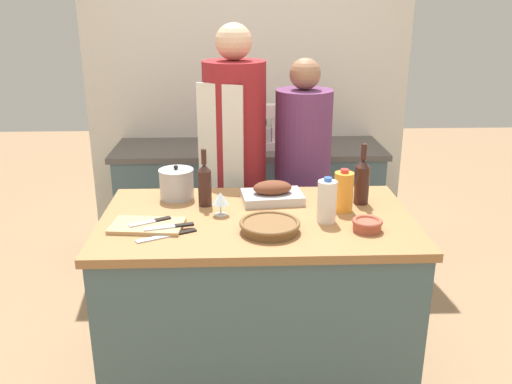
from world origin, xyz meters
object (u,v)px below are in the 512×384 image
(wine_glass_left, at_px, (220,199))
(person_cook_guest, at_px, (302,175))
(wine_bottle_dark, at_px, (205,184))
(condiment_bottle_short, at_px, (263,131))
(knife_paring, at_px, (152,221))
(stand_mixer, at_px, (267,131))
(mixing_bowl, at_px, (367,224))
(wine_bottle_green, at_px, (362,180))
(knife_chef, at_px, (169,235))
(condiment_bottle_tall, at_px, (293,135))
(person_cook_aproned, at_px, (235,161))
(stock_pot, at_px, (177,184))
(juice_jug, at_px, (344,191))
(cutting_board, at_px, (147,226))
(milk_jug, at_px, (327,201))
(roasting_pan, at_px, (272,194))
(knife_bread, at_px, (171,226))
(wicker_basket, at_px, (270,226))

(wine_glass_left, bearing_deg, person_cook_guest, 58.37)
(wine_bottle_dark, height_order, condiment_bottle_short, wine_bottle_dark)
(knife_paring, relative_size, stand_mixer, 0.58)
(mixing_bowl, relative_size, condiment_bottle_short, 0.68)
(wine_bottle_green, height_order, knife_chef, wine_bottle_green)
(condiment_bottle_tall, xyz_separation_m, person_cook_aproned, (-0.43, -0.70, 0.01))
(mixing_bowl, relative_size, stand_mixer, 0.42)
(mixing_bowl, bearing_deg, person_cook_guest, 99.55)
(knife_chef, relative_size, condiment_bottle_short, 1.29)
(stock_pot, height_order, condiment_bottle_tall, stock_pot)
(juice_jug, bearing_deg, person_cook_guest, 98.10)
(stand_mixer, distance_m, person_cook_guest, 0.63)
(cutting_board, bearing_deg, stock_pot, 76.10)
(milk_jug, relative_size, stand_mixer, 0.67)
(wine_bottle_dark, bearing_deg, wine_bottle_green, 0.04)
(mixing_bowl, relative_size, person_cook_aproned, 0.08)
(roasting_pan, relative_size, wine_bottle_dark, 1.12)
(stock_pot, distance_m, wine_bottle_dark, 0.19)
(knife_chef, bearing_deg, stock_pot, 91.31)
(wine_bottle_green, bearing_deg, person_cook_guest, 108.41)
(cutting_board, relative_size, stand_mixer, 1.06)
(stock_pot, height_order, knife_chef, stock_pot)
(knife_chef, bearing_deg, wine_glass_left, 47.16)
(juice_jug, bearing_deg, milk_jug, -127.26)
(wine_glass_left, distance_m, knife_bread, 0.29)
(wine_glass_left, bearing_deg, roasting_pan, 34.63)
(wine_bottle_green, bearing_deg, mixing_bowl, -98.03)
(person_cook_guest, bearing_deg, mixing_bowl, -71.38)
(condiment_bottle_short, bearing_deg, condiment_bottle_tall, -25.59)
(wicker_basket, height_order, juice_jug, juice_jug)
(knife_paring, bearing_deg, roasting_pan, 27.51)
(condiment_bottle_short, bearing_deg, cutting_board, -110.16)
(mixing_bowl, distance_m, milk_jug, 0.21)
(cutting_board, bearing_deg, wine_bottle_dark, 48.04)
(knife_chef, relative_size, person_cook_aproned, 0.14)
(juice_jug, xyz_separation_m, condiment_bottle_short, (-0.31, 1.49, -0.04))
(wine_glass_left, bearing_deg, wine_bottle_green, 10.94)
(cutting_board, relative_size, milk_jug, 1.59)
(juice_jug, height_order, wine_glass_left, juice_jug)
(stand_mixer, bearing_deg, knife_bread, -108.48)
(wine_bottle_dark, distance_m, knife_chef, 0.42)
(condiment_bottle_tall, bearing_deg, knife_bread, -113.96)
(person_cook_aproned, bearing_deg, stand_mixer, 98.45)
(knife_bread, relative_size, condiment_bottle_tall, 1.20)
(wicker_basket, xyz_separation_m, wine_glass_left, (-0.22, 0.21, 0.05))
(condiment_bottle_tall, bearing_deg, stock_pot, -121.80)
(wine_bottle_green, bearing_deg, wine_glass_left, -169.06)
(wine_bottle_green, xyz_separation_m, person_cook_guest, (-0.22, 0.66, -0.18))
(knife_bread, bearing_deg, person_cook_aproned, 72.39)
(wine_bottle_green, height_order, condiment_bottle_tall, wine_bottle_green)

